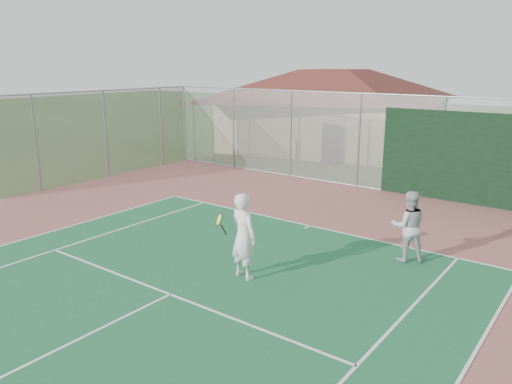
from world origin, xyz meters
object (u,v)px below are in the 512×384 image
Objects in this scene: bleachers at (278,145)px; player_grey_back at (408,227)px; clubhouse at (334,102)px; player_white_front at (243,236)px.

player_grey_back reaches higher than bleachers.
clubhouse is 4.20× the size of bleachers.
player_white_front is (7.88, -12.82, 0.44)m from bleachers.
player_grey_back is (10.38, -9.74, 0.33)m from bleachers.
clubhouse is 7.68× the size of player_grey_back.
player_white_front reaches higher than player_grey_back.
player_grey_back is at bearing -62.92° from bleachers.
player_white_front reaches higher than bleachers.
clubhouse is 15.76m from player_grey_back.
player_white_front is (6.45, -15.94, -1.61)m from clubhouse.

